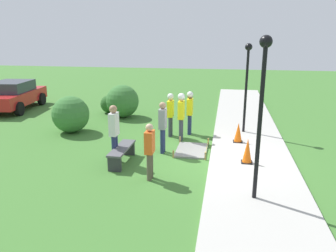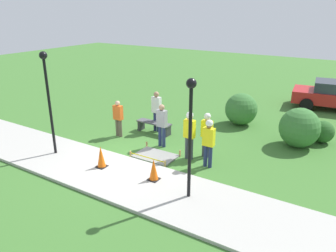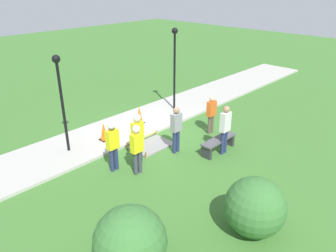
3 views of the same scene
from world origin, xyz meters
The scene contains 18 objects.
ground_plane centered at (0.00, 0.00, 0.00)m, with size 60.00×60.00×0.00m, color #3D702D.
sidewalk centered at (0.00, -1.31, 0.05)m, with size 28.00×2.62×0.10m.
wet_concrete_patch centered at (0.63, 0.67, 0.03)m, with size 1.59×1.10×0.26m.
traffic_cone_near_patch centered at (-0.39, -1.14, 0.48)m, with size 0.34×0.34×0.77m.
traffic_cone_far_patch centered at (1.65, -0.92, 0.46)m, with size 0.34×0.34×0.72m.
park_bench centered at (-0.82, 2.73, 0.35)m, with size 1.63×0.44×0.51m.
worker_supervisor centered at (1.77, 1.21, 1.10)m, with size 0.40×0.26×1.83m.
worker_assistant centered at (2.24, 1.70, 1.02)m, with size 0.40×0.25×1.73m.
worker_trainee centered at (2.65, 0.99, 1.05)m, with size 0.40×0.25×1.76m.
bystander_in_orange_shirt centered at (-1.88, 1.57, 0.90)m, with size 0.40×0.22×1.61m.
bystander_in_gray_shirt centered at (-0.83, 2.95, 1.06)m, with size 0.40×0.24×1.85m.
bystander_in_white_shirt centered at (0.31, 1.64, 1.01)m, with size 0.40×0.23×1.77m.
lamppost_near centered at (3.07, -1.18, 2.43)m, with size 0.28×0.28×3.51m.
lamppost_far centered at (-2.68, -1.20, 2.60)m, with size 0.28×0.28×3.80m.
parked_car_red centered at (5.52, 10.90, 0.80)m, with size 4.47×2.59×1.54m.
shrub_rounded_near centered at (4.95, 4.56, 0.80)m, with size 1.60×1.60×1.60m.
shrub_rounded_mid centered at (5.72, 5.52, 0.46)m, with size 0.93×0.93×0.93m.
shrub_rounded_far centered at (2.06, 5.85, 0.76)m, with size 1.52×1.52×1.52m.
Camera 2 is at (6.96, -8.57, 5.35)m, focal length 35.00 mm.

